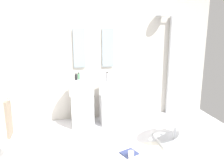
{
  "coord_description": "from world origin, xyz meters",
  "views": [
    {
      "loc": [
        -0.56,
        -2.91,
        1.81
      ],
      "look_at": [
        0.15,
        0.55,
        0.95
      ],
      "focal_mm": 37.41,
      "sensor_mm": 36.0,
      "label": 1
    }
  ],
  "objects": [
    {
      "name": "soap_bottle_black",
      "position": [
        -0.36,
        1.36,
        0.91
      ],
      "size": [
        0.05,
        0.05,
        0.12
      ],
      "color": "black",
      "rests_on": "pedestal_sink_left"
    },
    {
      "name": "soap_bottle_grey",
      "position": [
        0.18,
        1.13,
        0.94
      ],
      "size": [
        0.05,
        0.05,
        0.18
      ],
      "color": "#99999E",
      "rests_on": "pedestal_sink_right"
    },
    {
      "name": "shower_column",
      "position": [
        1.6,
        1.53,
        1.08
      ],
      "size": [
        0.49,
        0.24,
        2.05
      ],
      "color": "#B7BABF",
      "rests_on": "ground_plane"
    },
    {
      "name": "coffee_mug",
      "position": [
        0.3,
        -0.07,
        0.06
      ],
      "size": [
        0.08,
        0.08,
        0.11
      ],
      "primitive_type": "cylinder",
      "color": "white",
      "rests_on": "area_rug"
    },
    {
      "name": "towel_rack",
      "position": [
        -1.34,
        0.17,
        0.63
      ],
      "size": [
        0.37,
        0.22,
        0.95
      ],
      "color": "#B7BABF",
      "rests_on": "ground_plane"
    },
    {
      "name": "ground_plane",
      "position": [
        0.0,
        0.0,
        -0.02
      ],
      "size": [
        4.8,
        3.6,
        0.04
      ],
      "primitive_type": "cube",
      "color": "silver"
    },
    {
      "name": "magazine_navy",
      "position": [
        0.3,
        0.05,
        0.02
      ],
      "size": [
        0.28,
        0.26,
        0.02
      ],
      "primitive_type": "cube",
      "rotation": [
        0.0,
        0.0,
        0.4
      ],
      "color": "navy",
      "rests_on": "area_rug"
    },
    {
      "name": "pedestal_sink_left",
      "position": [
        -0.28,
        1.25,
        0.46
      ],
      "size": [
        0.46,
        0.46,
        0.96
      ],
      "color": "white",
      "rests_on": "ground_plane"
    },
    {
      "name": "soap_bottle_green",
      "position": [
        -0.31,
        1.39,
        0.92
      ],
      "size": [
        0.04,
        0.04,
        0.13
      ],
      "color": "#59996B",
      "rests_on": "pedestal_sink_left"
    },
    {
      "name": "lounge_chair",
      "position": [
        1.12,
        0.27,
        0.35
      ],
      "size": [
        1.04,
        1.04,
        0.65
      ],
      "color": "#B7BABF",
      "rests_on": "ground_plane"
    },
    {
      "name": "pedestal_sink_right",
      "position": [
        0.28,
        1.25,
        0.46
      ],
      "size": [
        0.46,
        0.46,
        0.96
      ],
      "color": "white",
      "rests_on": "ground_plane"
    },
    {
      "name": "vanity_mirror_right",
      "position": [
        0.28,
        1.58,
        1.42
      ],
      "size": [
        0.22,
        0.03,
        0.73
      ],
      "primitive_type": "cube",
      "color": "#8C9EA8"
    },
    {
      "name": "rear_partition",
      "position": [
        0.0,
        1.65,
        1.3
      ],
      "size": [
        4.8,
        0.1,
        2.6
      ],
      "primitive_type": "cube",
      "color": "beige",
      "rests_on": "ground_plane"
    },
    {
      "name": "area_rug",
      "position": [
        0.33,
        -0.03,
        0.01
      ],
      "size": [
        1.03,
        0.72,
        0.01
      ],
      "primitive_type": "cube",
      "color": "white",
      "rests_on": "ground_plane"
    },
    {
      "name": "vanity_mirror_left",
      "position": [
        -0.28,
        1.58,
        1.42
      ],
      "size": [
        0.22,
        0.03,
        0.73
      ],
      "primitive_type": "cube",
      "color": "#8C9EA8"
    }
  ]
}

